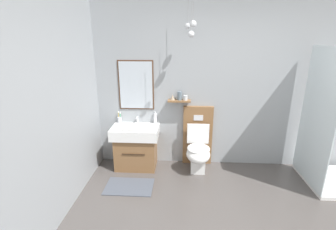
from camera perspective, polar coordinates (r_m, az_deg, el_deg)
wall_back at (r=4.01m, az=13.42°, el=6.84°), size 4.41×0.61×2.67m
wall_left at (r=2.51m, az=-31.94°, el=-1.87°), size 0.12×4.06×2.67m
bath_mat at (r=3.72m, az=-8.99°, el=-16.09°), size 0.68×0.44×0.01m
vanity_sink_left at (r=4.06m, az=-7.44°, el=-7.03°), size 0.74×0.51×0.70m
tap_on_left_sink at (r=4.08m, az=-7.18°, el=-0.85°), size 0.03×0.13×0.11m
toilet at (r=4.01m, az=6.93°, el=-7.30°), size 0.48×0.62×1.00m
toothbrush_cup at (r=4.14m, az=-11.17°, el=-1.04°), size 0.07×0.07×0.20m
soap_dispenser at (r=4.03m, az=-2.98°, el=-0.74°), size 0.06×0.06×0.20m
folded_hand_towel at (r=3.79m, az=-8.67°, el=-3.17°), size 0.22×0.16×0.04m
shower_tray at (r=4.24m, az=33.29°, el=-8.14°), size 0.90×0.88×1.95m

